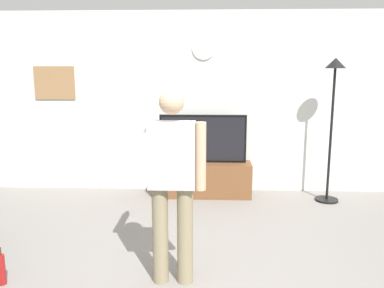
# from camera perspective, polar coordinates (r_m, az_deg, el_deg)

# --- Properties ---
(back_wall) EXTENTS (6.40, 0.10, 2.70)m
(back_wall) POSITION_cam_1_polar(r_m,az_deg,el_deg) (6.07, 0.25, 5.90)
(back_wall) COLOR silver
(back_wall) RESTS_ON ground_plane
(tv_stand) EXTENTS (1.42, 0.44, 0.50)m
(tv_stand) POSITION_cam_1_polar(r_m,az_deg,el_deg) (5.92, 1.54, -5.06)
(tv_stand) COLOR brown
(tv_stand) RESTS_ON ground_plane
(television) EXTENTS (1.27, 0.07, 0.70)m
(television) POSITION_cam_1_polar(r_m,az_deg,el_deg) (5.83, 1.57, 0.77)
(television) COLOR black
(television) RESTS_ON tv_stand
(wall_clock) EXTENTS (0.33, 0.03, 0.33)m
(wall_clock) POSITION_cam_1_polar(r_m,az_deg,el_deg) (5.99, 1.67, 13.58)
(wall_clock) COLOR white
(framed_picture) EXTENTS (0.62, 0.04, 0.49)m
(framed_picture) POSITION_cam_1_polar(r_m,az_deg,el_deg) (6.42, -19.09, 8.30)
(framed_picture) COLOR #997047
(floor_lamp) EXTENTS (0.32, 0.32, 2.01)m
(floor_lamp) POSITION_cam_1_polar(r_m,az_deg,el_deg) (5.80, 19.57, 5.89)
(floor_lamp) COLOR black
(floor_lamp) RESTS_ON ground_plane
(person_standing_nearer_lamp) EXTENTS (0.57, 0.78, 1.70)m
(person_standing_nearer_lamp) POSITION_cam_1_polar(r_m,az_deg,el_deg) (3.40, -2.85, -4.67)
(person_standing_nearer_lamp) COLOR gray
(person_standing_nearer_lamp) RESTS_ON ground_plane
(beverage_bottle) EXTENTS (0.07, 0.07, 0.35)m
(beverage_bottle) POSITION_cam_1_polar(r_m,az_deg,el_deg) (4.01, -25.63, -15.86)
(beverage_bottle) COLOR maroon
(beverage_bottle) RESTS_ON ground_plane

